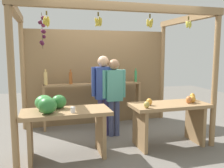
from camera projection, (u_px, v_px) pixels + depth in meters
The scene contains 7 objects.
ground_plane at pixel (109, 136), 4.92m from camera, with size 12.00×12.00×0.00m, color slate.
market_stall at pixel (103, 66), 5.18m from camera, with size 3.47×2.08×2.44m.
fruit_counter_left at pixel (61, 117), 3.86m from camera, with size 1.41×0.65×1.03m.
fruit_counter_right at pixel (170, 114), 4.39m from camera, with size 1.41×0.64×0.92m.
bottle_shelf_unit at pixel (93, 92), 5.46m from camera, with size 2.22×0.22×1.36m.
vendor_man at pixel (103, 88), 4.85m from camera, with size 0.48×0.22×1.63m.
vendor_woman at pixel (114, 91), 4.83m from camera, with size 0.48×0.21×1.56m.
Camera 1 is at (-1.25, -4.56, 1.71)m, focal length 38.77 mm.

